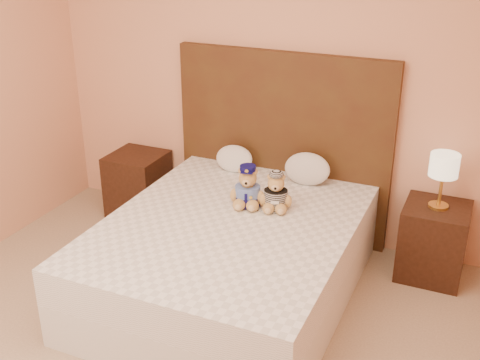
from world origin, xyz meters
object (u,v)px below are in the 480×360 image
(lamp, at_px, (444,168))
(teddy_police, at_px, (248,186))
(teddy_prisoner, at_px, (276,191))
(pillow_right, at_px, (307,167))
(bed, at_px, (230,258))
(nightstand_right, at_px, (433,241))
(pillow_left, at_px, (234,157))
(nightstand_left, at_px, (138,184))

(lamp, height_order, teddy_police, lamp)
(lamp, relative_size, teddy_prisoner, 1.50)
(lamp, relative_size, pillow_right, 1.12)
(bed, distance_m, nightstand_right, 1.48)
(teddy_prisoner, bearing_deg, bed, -140.03)
(lamp, distance_m, pillow_right, 1.00)
(teddy_prisoner, distance_m, pillow_left, 0.75)
(nightstand_left, xyz_separation_m, teddy_prisoner, (1.46, -0.49, 0.41))
(nightstand_right, distance_m, lamp, 0.57)
(teddy_police, height_order, teddy_prisoner, teddy_police)
(nightstand_left, relative_size, lamp, 1.38)
(pillow_right, bearing_deg, teddy_prisoner, -96.57)
(bed, height_order, teddy_prisoner, teddy_prisoner)
(pillow_left, bearing_deg, pillow_right, 0.00)
(nightstand_right, relative_size, teddy_prisoner, 2.06)
(bed, height_order, pillow_left, pillow_left)
(bed, relative_size, nightstand_left, 3.64)
(lamp, height_order, pillow_right, lamp)
(nightstand_right, relative_size, teddy_police, 1.84)
(pillow_left, height_order, pillow_right, pillow_right)
(pillow_left, bearing_deg, teddy_police, -57.22)
(nightstand_left, height_order, lamp, lamp)
(lamp, xyz_separation_m, pillow_left, (-1.59, 0.03, -0.19))
(nightstand_left, xyz_separation_m, nightstand_right, (2.50, 0.00, 0.00))
(bed, xyz_separation_m, lamp, (1.25, 0.80, 0.57))
(teddy_prisoner, bearing_deg, teddy_police, 171.68)
(lamp, xyz_separation_m, teddy_prisoner, (-1.04, -0.49, -0.17))
(lamp, relative_size, pillow_left, 1.29)
(nightstand_right, bearing_deg, pillow_left, 178.92)
(teddy_police, height_order, pillow_left, teddy_police)
(bed, distance_m, pillow_right, 0.96)
(bed, relative_size, pillow_right, 5.61)
(nightstand_left, relative_size, teddy_prisoner, 2.06)
(bed, height_order, nightstand_left, same)
(bed, bearing_deg, pillow_left, 112.23)
(teddy_prisoner, bearing_deg, pillow_right, 67.32)
(teddy_police, xyz_separation_m, teddy_prisoner, (0.20, 0.03, -0.02))
(bed, bearing_deg, teddy_prisoner, 56.08)
(nightstand_right, height_order, teddy_prisoner, teddy_prisoner)
(teddy_police, height_order, pillow_right, teddy_police)
(nightstand_left, bearing_deg, bed, -32.62)
(pillow_right, bearing_deg, lamp, -1.75)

